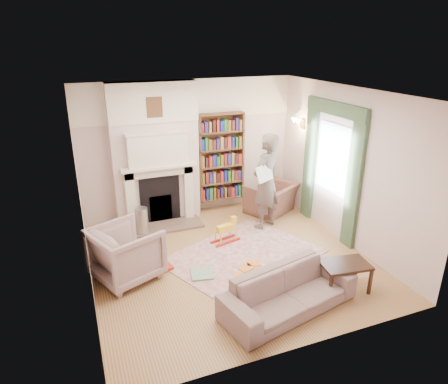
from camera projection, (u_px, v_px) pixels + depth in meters
name	position (u px, v px, depth m)	size (l,w,h in m)	color
floor	(229.00, 259.00, 6.85)	(4.50, 4.50, 0.00)	olive
ceiling	(230.00, 93.00, 5.83)	(4.50, 4.50, 0.00)	white
wall_back	(189.00, 148.00, 8.30)	(4.50, 4.50, 0.00)	beige
wall_front	(306.00, 247.00, 4.38)	(4.50, 4.50, 0.00)	beige
wall_left	(81.00, 202.00, 5.58)	(4.50, 4.50, 0.00)	beige
wall_right	(347.00, 167.00, 7.10)	(4.50, 4.50, 0.00)	beige
fireplace	(156.00, 155.00, 7.87)	(1.70, 0.58, 2.80)	beige
bookcase	(221.00, 157.00, 8.48)	(1.00, 0.24, 1.85)	brown
window	(333.00, 159.00, 7.42)	(0.02, 0.90, 1.30)	silver
curtain_left	(354.00, 183.00, 6.89)	(0.07, 0.32, 2.40)	#314A2F
curtain_right	(310.00, 161.00, 8.11)	(0.07, 0.32, 2.40)	#314A2F
pelmet	(336.00, 108.00, 7.07)	(0.09, 1.70, 0.24)	#314A2F
wall_sconce	(294.00, 124.00, 8.15)	(0.20, 0.24, 0.24)	gold
rug	(244.00, 256.00, 6.93)	(2.44, 1.88, 0.01)	beige
armchair_reading	(271.00, 198.00, 8.61)	(0.98, 0.85, 0.64)	#4D3029
armchair_left	(126.00, 253.00, 6.19)	(0.92, 0.95, 0.86)	#B7AA97
sofa	(289.00, 292.00, 5.50)	(1.96, 0.77, 0.57)	gray
man_reading	(266.00, 182.00, 7.71)	(0.69, 0.46, 1.90)	#5B5048
newspaper	(264.00, 173.00, 7.39)	(0.44, 0.02, 0.30)	silver
coffee_table	(344.00, 277.00, 5.95)	(0.70, 0.45, 0.45)	#321E11
paraffin_heater	(142.00, 221.00, 7.61)	(0.24, 0.24, 0.55)	#9FA2A6
rocking_horse	(225.00, 231.00, 7.33)	(0.54, 0.22, 0.48)	yellow
board_game	(202.00, 274.00, 6.37)	(0.35, 0.35, 0.03)	#C5D049
game_box_lid	(163.00, 268.00, 6.51)	(0.30, 0.20, 0.05)	#AE2913
comic_annuals	(247.00, 269.00, 6.51)	(0.68, 0.57, 0.02)	red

